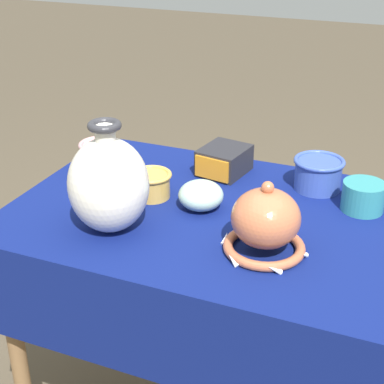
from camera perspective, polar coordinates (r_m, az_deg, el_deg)
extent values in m
cylinder|color=olive|center=(1.68, -16.43, -15.45)|extent=(0.04, 0.04, 0.73)
cylinder|color=olive|center=(2.05, -6.79, -5.99)|extent=(0.04, 0.04, 0.73)
cube|color=olive|center=(1.46, 4.41, -2.97)|extent=(1.10, 0.67, 0.03)
cube|color=navy|center=(1.45, 4.44, -2.35)|extent=(1.12, 0.69, 0.01)
cube|color=navy|center=(1.25, -0.98, -14.51)|extent=(1.12, 0.01, 0.25)
ellipsoid|color=white|center=(1.35, -8.09, 0.66)|extent=(0.19, 0.19, 0.22)
cylinder|color=white|center=(1.30, -8.44, 5.62)|extent=(0.05, 0.05, 0.04)
torus|color=#2D2D33|center=(1.29, -8.49, 6.40)|extent=(0.08, 0.08, 0.02)
torus|color=#BC6642|center=(1.30, 7.00, -5.28)|extent=(0.18, 0.18, 0.02)
ellipsoid|color=#BC6642|center=(1.27, 7.17, -2.52)|extent=(0.15, 0.15, 0.13)
sphere|color=#BC6642|center=(1.23, 7.36, 0.44)|extent=(0.03, 0.03, 0.03)
cone|color=white|center=(1.29, 10.89, -6.03)|extent=(0.01, 0.03, 0.03)
cone|color=white|center=(1.36, 9.75, -4.02)|extent=(0.04, 0.03, 0.03)
cone|color=white|center=(1.38, 6.09, -3.33)|extent=(0.04, 0.03, 0.03)
cone|color=white|center=(1.33, 3.23, -4.53)|extent=(0.01, 0.03, 0.03)
cone|color=white|center=(1.25, 3.99, -6.64)|extent=(0.04, 0.03, 0.03)
cone|color=white|center=(1.23, 8.01, -7.47)|extent=(0.04, 0.03, 0.03)
cube|color=#232328|center=(1.66, 3.15, 3.09)|extent=(0.14, 0.15, 0.07)
cube|color=orange|center=(1.60, 1.92, 2.25)|extent=(0.10, 0.02, 0.06)
cylinder|color=teal|center=(1.51, 16.26, -0.43)|extent=(0.10, 0.10, 0.07)
ellipsoid|color=#A8CCB7|center=(1.46, 0.84, -0.35)|extent=(0.11, 0.11, 0.07)
cylinder|color=gold|center=(1.52, -3.95, 0.62)|extent=(0.10, 0.10, 0.06)
torus|color=gold|center=(1.51, -3.99, 1.68)|extent=(0.11, 0.11, 0.01)
cylinder|color=#D19399|center=(1.69, -8.85, 3.33)|extent=(0.11, 0.11, 0.08)
torus|color=#D19399|center=(1.67, -8.94, 4.57)|extent=(0.12, 0.12, 0.01)
cylinder|color=#3851A8|center=(1.59, 12.13, 1.63)|extent=(0.12, 0.12, 0.08)
torus|color=#3851A8|center=(1.58, 12.26, 2.94)|extent=(0.13, 0.13, 0.01)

